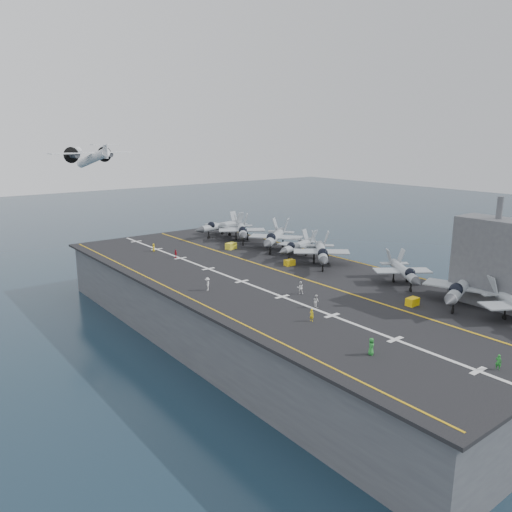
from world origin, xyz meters
TOP-DOWN VIEW (x-y plane):
  - ground at (0.00, 0.00)m, footprint 500.00×500.00m
  - hull at (0.00, 0.00)m, footprint 36.00×90.00m
  - flight_deck at (0.00, 0.00)m, footprint 38.00×92.00m
  - foul_line at (3.00, 0.00)m, footprint 0.35×90.00m
  - landing_centerline at (-6.00, 0.00)m, footprint 0.50×90.00m
  - deck_edge_port at (-17.00, 0.00)m, footprint 0.25×90.00m
  - deck_edge_stbd at (18.50, 0.00)m, footprint 0.25×90.00m
  - island_superstructure at (15.00, -30.00)m, footprint 5.00×10.00m
  - fighter_jet_1 at (11.33, -27.74)m, footprint 17.70×14.52m
  - fighter_jet_2 at (13.21, -16.92)m, footprint 14.99×15.97m
  - fighter_jet_4 at (11.54, -0.45)m, footprint 17.67×18.08m
  - fighter_jet_5 at (12.98, 7.34)m, footprint 15.18×12.49m
  - fighter_jet_6 at (13.18, 14.67)m, footprint 19.44×18.48m
  - fighter_jet_7 at (12.85, 25.71)m, footprint 17.10×18.57m
  - fighter_jet_8 at (12.64, 33.68)m, footprint 16.40×12.53m
  - tow_cart_a at (5.77, -23.93)m, footprint 1.84×1.22m
  - tow_cart_b at (6.91, 2.99)m, footprint 1.94×1.37m
  - tow_cart_c at (6.35, 20.73)m, footprint 2.46×1.89m
  - crew_0 at (-11.44, -30.93)m, footprint 1.36×1.21m
  - crew_1 at (-9.46, -19.77)m, footprint 0.84×1.10m
  - crew_2 at (-5.34, -16.34)m, footprint 0.92×1.20m
  - crew_3 at (-12.93, -0.67)m, footprint 1.22×1.42m
  - crew_4 at (-6.58, 20.81)m, footprint 0.75×1.03m
  - crew_5 at (-7.32, 28.66)m, footprint 1.12×1.14m
  - crew_6 at (-4.10, -41.00)m, footprint 0.82×1.08m
  - crew_7 at (-2.97, -10.56)m, footprint 1.40×1.27m
  - transport_plane at (-6.67, 61.30)m, footprint 23.30×17.35m

SIDE VIEW (x-z plane):
  - ground at x=0.00m, z-range 0.00..0.00m
  - hull at x=0.00m, z-range 0.00..10.00m
  - flight_deck at x=0.00m, z-range 10.00..10.40m
  - foul_line at x=3.00m, z-range 10.41..10.43m
  - landing_centerline at x=-6.00m, z-range 10.41..10.43m
  - deck_edge_port at x=-17.00m, z-range 10.41..10.43m
  - deck_edge_stbd at x=18.50m, z-range 10.41..10.43m
  - tow_cart_a at x=5.77m, z-range 10.40..11.49m
  - tow_cart_b at x=6.91m, z-range 10.40..11.50m
  - tow_cart_c at x=6.35m, z-range 10.40..11.72m
  - crew_5 at x=-7.32m, z-range 10.40..12.00m
  - crew_4 at x=-6.58m, z-range 10.40..12.00m
  - crew_6 at x=-4.10m, z-range 10.40..12.02m
  - crew_1 at x=-9.46m, z-range 10.40..12.05m
  - crew_2 at x=-5.34m, z-range 10.40..12.20m
  - crew_0 at x=-11.44m, z-range 10.40..12.29m
  - crew_7 at x=-2.97m, z-range 10.40..12.35m
  - crew_3 at x=-12.93m, z-range 10.40..12.40m
  - fighter_jet_5 at x=12.98m, z-range 10.40..14.93m
  - fighter_jet_2 at x=13.21m, z-range 10.40..15.02m
  - fighter_jet_8 at x=12.64m, z-range 10.40..15.53m
  - fighter_jet_4 at x=11.54m, z-range 10.40..15.68m
  - fighter_jet_1 at x=11.33m, z-range 10.40..15.69m
  - fighter_jet_7 at x=12.85m, z-range 10.40..15.77m
  - fighter_jet_6 at x=13.18m, z-range 10.40..16.03m
  - island_superstructure at x=15.00m, z-range 10.40..25.40m
  - transport_plane at x=-6.67m, z-range 25.47..30.58m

